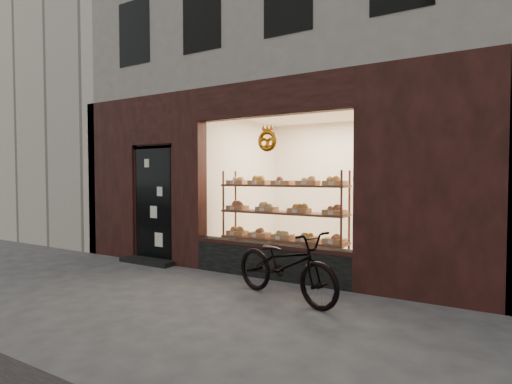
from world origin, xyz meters
The scene contains 5 objects.
ground centered at (0.00, 0.00, 0.00)m, with size 90.00×90.00×0.00m, color #3E3E40.
bakery_building centered at (0.04, 5.29, 5.58)m, with size 7.20×7.28×9.00m.
neighbor_left centered at (-9.60, 5.50, 4.50)m, with size 12.00×7.00×9.00m, color beige.
display_shelf centered at (0.45, 2.55, 0.87)m, with size 2.20×0.45×1.70m.
bicycle centered at (1.14, 1.25, 0.46)m, with size 0.61×1.74×0.92m, color black.
Camera 1 is at (3.43, -3.38, 1.60)m, focal length 28.00 mm.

